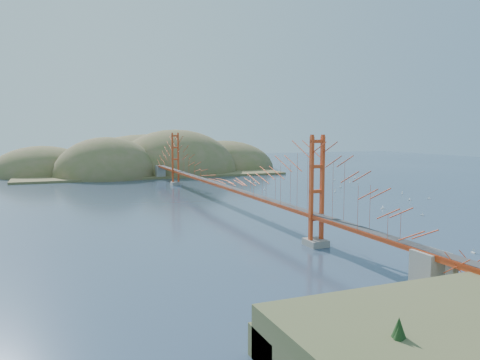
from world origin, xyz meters
name	(u,v)px	position (x,y,z in m)	size (l,w,h in m)	color
ground	(221,205)	(0.00, 0.00, 0.00)	(320.00, 320.00, 0.00)	#2A3B54
bridge	(220,162)	(0.00, 0.18, 7.01)	(2.20, 94.40, 12.00)	gray
promontory	(456,305)	(0.00, -48.50, 0.12)	(9.00, 6.00, 0.24)	#59544C
fort	(453,293)	(0.40, -47.80, 0.67)	(3.70, 2.30, 1.75)	brown
far_headlands	(152,171)	(2.21, 68.52, 0.00)	(84.00, 58.00, 25.00)	#796246
sailboat_7	(340,187)	(31.63, 12.33, 0.16)	(0.63, 0.55, 0.71)	white
sailboat_2	(383,208)	(22.03, -13.43, 0.15)	(0.61, 0.57, 0.68)	white
sailboat_14	(335,191)	(26.57, 6.69, 0.16)	(0.68, 0.68, 0.74)	white
sailboat_3	(250,181)	(18.55, 30.95, 0.14)	(0.55, 0.50, 0.62)	white
sailboat_4	(350,182)	(39.43, 19.87, 0.15)	(0.59, 0.61, 0.68)	white
sailboat_16	(265,189)	(14.99, 15.01, 0.15)	(0.59, 0.54, 0.66)	white
sailboat_6	(422,215)	(23.53, -20.25, 0.14)	(0.52, 0.52, 0.58)	white
sailboat_17	(355,177)	(46.80, 28.29, 0.15)	(0.58, 0.55, 0.65)	white
sailboat_10	(473,252)	(12.97, -38.43, 0.14)	(0.44, 0.51, 0.59)	white
sailboat_1	(410,200)	(32.18, -8.02, 0.15)	(0.60, 0.60, 0.64)	white
sailboat_9	(402,193)	(36.89, -0.67, 0.15)	(0.62, 0.62, 0.65)	white
sailboat_12	(256,182)	(18.28, 27.06, 0.16)	(0.64, 0.59, 0.73)	white
sailboat_15	(335,179)	(39.17, 25.99, 0.15)	(0.64, 0.64, 0.68)	white
sailboat_0	(281,202)	(9.86, -2.39, 0.14)	(0.47, 0.51, 0.58)	white
sailboat_5	(429,198)	(36.54, -7.93, 0.15)	(0.53, 0.59, 0.67)	white
sailboat_extra_0	(358,183)	(39.55, 16.91, 0.13)	(0.53, 0.53, 0.56)	white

